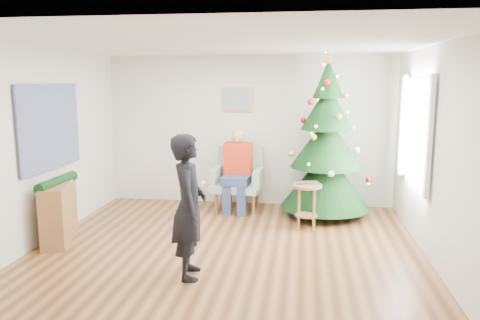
# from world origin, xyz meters

# --- Properties ---
(floor) EXTENTS (5.00, 5.00, 0.00)m
(floor) POSITION_xyz_m (0.00, 0.00, 0.00)
(floor) COLOR brown
(floor) RESTS_ON ground
(ceiling) EXTENTS (5.00, 5.00, 0.00)m
(ceiling) POSITION_xyz_m (0.00, 0.00, 2.60)
(ceiling) COLOR white
(ceiling) RESTS_ON wall_back
(wall_back) EXTENTS (5.00, 0.00, 5.00)m
(wall_back) POSITION_xyz_m (0.00, 2.50, 1.30)
(wall_back) COLOR silver
(wall_back) RESTS_ON floor
(wall_front) EXTENTS (5.00, 0.00, 5.00)m
(wall_front) POSITION_xyz_m (0.00, -2.50, 1.30)
(wall_front) COLOR silver
(wall_front) RESTS_ON floor
(wall_left) EXTENTS (0.00, 5.00, 5.00)m
(wall_left) POSITION_xyz_m (-2.50, 0.00, 1.30)
(wall_left) COLOR silver
(wall_left) RESTS_ON floor
(wall_right) EXTENTS (0.00, 5.00, 5.00)m
(wall_right) POSITION_xyz_m (2.50, 0.00, 1.30)
(wall_right) COLOR silver
(wall_right) RESTS_ON floor
(window_panel) EXTENTS (0.04, 1.30, 1.40)m
(window_panel) POSITION_xyz_m (2.47, 1.00, 1.50)
(window_panel) COLOR white
(window_panel) RESTS_ON wall_right
(curtains) EXTENTS (0.05, 1.75, 1.50)m
(curtains) POSITION_xyz_m (2.44, 1.00, 1.50)
(curtains) COLOR white
(curtains) RESTS_ON wall_right
(christmas_tree) EXTENTS (1.43, 1.43, 2.58)m
(christmas_tree) POSITION_xyz_m (1.31, 1.88, 1.16)
(christmas_tree) COLOR #3F2816
(christmas_tree) RESTS_ON floor
(stool) EXTENTS (0.44, 0.44, 0.67)m
(stool) POSITION_xyz_m (1.02, 1.15, 0.34)
(stool) COLOR brown
(stool) RESTS_ON floor
(laptop) EXTENTS (0.41, 0.32, 0.03)m
(laptop) POSITION_xyz_m (1.02, 1.15, 0.68)
(laptop) COLOR silver
(laptop) RESTS_ON stool
(armchair) EXTENTS (0.87, 0.80, 1.04)m
(armchair) POSITION_xyz_m (-0.14, 2.07, 0.39)
(armchair) COLOR #93AD8C
(armchair) RESTS_ON floor
(seated_person) EXTENTS (0.47, 0.68, 1.36)m
(seated_person) POSITION_xyz_m (-0.14, 2.01, 0.71)
(seated_person) COLOR navy
(seated_person) RESTS_ON armchair
(standing_man) EXTENTS (0.49, 0.65, 1.61)m
(standing_man) POSITION_xyz_m (-0.28, -0.77, 0.80)
(standing_man) COLOR black
(standing_man) RESTS_ON floor
(game_controller) EXTENTS (0.06, 0.13, 0.04)m
(game_controller) POSITION_xyz_m (-0.11, -0.80, 1.07)
(game_controller) COLOR white
(game_controller) RESTS_ON standing_man
(console) EXTENTS (0.58, 1.04, 0.80)m
(console) POSITION_xyz_m (-2.33, 0.15, 0.40)
(console) COLOR brown
(console) RESTS_ON floor
(garland) EXTENTS (0.14, 0.90, 0.14)m
(garland) POSITION_xyz_m (-2.33, 0.15, 0.82)
(garland) COLOR black
(garland) RESTS_ON console
(tapestry) EXTENTS (0.03, 1.50, 1.15)m
(tapestry) POSITION_xyz_m (-2.46, 0.30, 1.55)
(tapestry) COLOR black
(tapestry) RESTS_ON wall_left
(framed_picture) EXTENTS (0.52, 0.05, 0.42)m
(framed_picture) POSITION_xyz_m (-0.20, 2.46, 1.85)
(framed_picture) COLOR tan
(framed_picture) RESTS_ON wall_back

